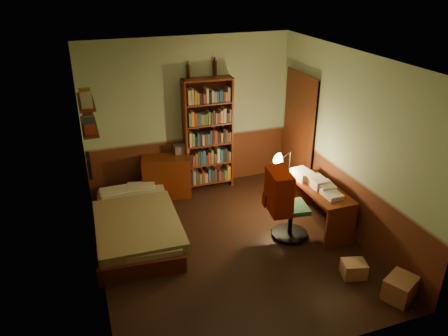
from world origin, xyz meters
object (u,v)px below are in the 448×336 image
object	(u,v)px
dresser	(167,176)
mini_stereo	(181,148)
office_chair	(291,209)
cardboard_box_b	(354,269)
desk_lamp	(290,153)
cardboard_box_a	(400,288)
bed	(135,217)
desk	(319,207)
bookshelf	(208,135)

from	to	relation	value
dresser	mini_stereo	world-z (taller)	mini_stereo
office_chair	cardboard_box_b	distance (m)	1.19
desk_lamp	office_chair	size ratio (longest dim) A/B	0.73
desk_lamp	cardboard_box_b	xyz separation A→B (m)	(0.03, -1.79, -0.87)
cardboard_box_b	dresser	bearing A→B (deg)	121.03
dresser	office_chair	size ratio (longest dim) A/B	0.87
dresser	cardboard_box_a	size ratio (longest dim) A/B	2.15
dresser	mini_stereo	distance (m)	0.53
dresser	bed	bearing A→B (deg)	-110.78
bed	desk	xyz separation A→B (m)	(2.63, -0.65, 0.02)
bed	cardboard_box_a	bearing A→B (deg)	-36.61
bed	mini_stereo	distance (m)	1.61
bed	desk_lamp	size ratio (longest dim) A/B	3.04
bookshelf	cardboard_box_a	distance (m)	3.81
office_chair	desk	bearing A→B (deg)	20.25
dresser	mini_stereo	size ratio (longest dim) A/B	3.18
bookshelf	cardboard_box_b	xyz separation A→B (m)	(0.97, -2.98, -0.87)
desk	cardboard_box_a	xyz separation A→B (m)	(0.09, -1.72, -0.18)
desk	cardboard_box_b	size ratio (longest dim) A/B	4.10
mini_stereo	dresser	bearing A→B (deg)	-157.02
bed	cardboard_box_a	world-z (taller)	bed
dresser	cardboard_box_b	distance (m)	3.39
bookshelf	cardboard_box_a	bearing A→B (deg)	-67.48
bed	dresser	bearing A→B (deg)	60.55
mini_stereo	desk	xyz separation A→B (m)	(1.63, -1.82, -0.45)
desk	office_chair	distance (m)	0.56
cardboard_box_b	mini_stereo	bearing A→B (deg)	115.63
bookshelf	office_chair	size ratio (longest dim) A/B	2.12
bookshelf	office_chair	distance (m)	2.07
desk	desk_lamp	size ratio (longest dim) A/B	1.78
desk	cardboard_box_a	distance (m)	1.73
bed	bookshelf	size ratio (longest dim) A/B	1.05
bookshelf	desk	distance (m)	2.22
dresser	bookshelf	bearing A→B (deg)	19.45
office_chair	desk_lamp	bearing A→B (deg)	73.51
bed	desk_lamp	bearing A→B (deg)	3.19
mini_stereo	bookshelf	world-z (taller)	bookshelf
dresser	cardboard_box_b	xyz separation A→B (m)	(1.74, -2.90, -0.25)
office_chair	cardboard_box_a	world-z (taller)	office_chair
mini_stereo	cardboard_box_a	bearing A→B (deg)	-64.21
cardboard_box_a	bookshelf	bearing A→B (deg)	109.60
mini_stereo	desk	bearing A→B (deg)	-48.26
mini_stereo	cardboard_box_b	world-z (taller)	mini_stereo
bed	office_chair	size ratio (longest dim) A/B	2.22
office_chair	bed	bearing A→B (deg)	167.29
desk_lamp	cardboard_box_a	size ratio (longest dim) A/B	1.81
mini_stereo	cardboard_box_b	distance (m)	3.42
desk	desk_lamp	world-z (taller)	desk_lamp
desk	office_chair	size ratio (longest dim) A/B	1.30
dresser	cardboard_box_a	bearing A→B (deg)	-46.33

